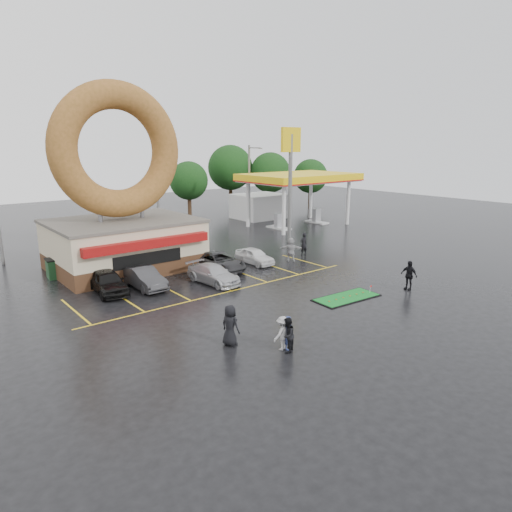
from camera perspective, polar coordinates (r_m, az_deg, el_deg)
ground at (r=26.77m, az=1.24°, el=-6.17°), size 120.00×120.00×0.00m
donut_shop at (r=35.11m, az=-16.46°, el=5.61°), size 10.20×8.70×13.50m
gas_station at (r=54.35m, az=3.21°, el=8.10°), size 12.30×13.65×5.90m
shell_sign at (r=42.79m, az=4.33°, el=11.45°), size 2.20×0.36×10.60m
streetlight_mid at (r=45.14m, az=-12.18°, el=8.00°), size 0.40×2.21×9.00m
streetlight_right at (r=52.43m, az=-0.80°, el=9.09°), size 0.40×2.21×9.00m
tree_far_a at (r=64.96m, az=1.79°, el=10.37°), size 5.60×5.60×8.00m
tree_far_b at (r=67.64m, az=6.83°, el=9.87°), size 4.90×4.90×7.00m
tree_far_c at (r=65.60m, az=-3.23°, el=10.96°), size 6.30×6.30×9.00m
tree_far_d at (r=59.64m, az=-8.40°, el=9.29°), size 4.90×4.90×7.00m
car_black at (r=30.17m, az=-18.05°, el=-3.08°), size 2.05×4.39×1.45m
car_dgrey at (r=30.51m, az=-13.83°, el=-2.68°), size 1.54×4.22×1.38m
car_silver at (r=30.85m, az=-5.34°, el=-2.27°), size 2.23×4.48×1.25m
car_grey at (r=33.91m, az=-4.69°, el=-0.68°), size 2.33×4.87×1.34m
car_white at (r=35.63m, az=-0.18°, el=0.00°), size 1.54×3.69×1.25m
person_blue at (r=21.12m, az=4.12°, el=-9.54°), size 0.69×0.59×1.60m
person_blackjkt at (r=20.82m, az=3.95°, el=-9.83°), size 1.00×0.94×1.64m
person_hoodie at (r=21.05m, az=3.34°, el=-9.61°), size 1.08×0.69×1.60m
person_bystander at (r=21.43m, az=-3.25°, el=-8.64°), size 0.85×1.09×1.96m
person_cameraman at (r=30.89m, az=18.56°, el=-2.29°), size 0.51×1.14×1.91m
person_walker_near at (r=36.41m, az=4.40°, el=0.82°), size 1.75×1.58×1.94m
person_walker_far at (r=38.46m, az=5.98°, el=1.49°), size 0.76×0.55×1.93m
dumpster at (r=34.96m, az=-23.20°, el=-1.38°), size 1.90×1.35×1.30m
putting_green at (r=28.50m, az=11.25°, el=-5.11°), size 4.40×2.14×0.54m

